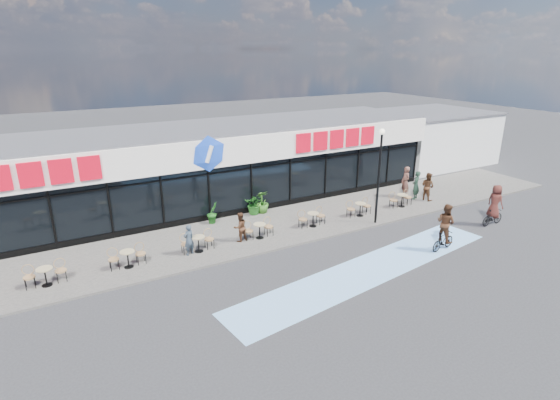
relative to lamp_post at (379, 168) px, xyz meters
name	(u,v)px	position (x,y,z in m)	size (l,w,h in m)	color
ground	(271,277)	(-7.53, -2.30, -3.09)	(120.00, 120.00, 0.00)	#28282B
sidewalk	(228,237)	(-7.53, 2.20, -3.04)	(44.00, 5.00, 0.10)	#605C55
bike_lane	(370,269)	(-3.53, -3.80, -3.08)	(14.00, 2.20, 0.01)	#79AFE5
building	(191,167)	(-7.53, 7.63, -0.75)	(30.60, 6.57, 4.75)	black
neighbour_building	(428,137)	(12.97, 8.70, -1.03)	(9.20, 7.20, 4.11)	silver
lamp_post	(379,168)	(0.00, 0.00, 0.00)	(0.28, 0.28, 5.01)	black
bistro_set_1	(45,274)	(-15.61, 1.28, -2.53)	(1.54, 0.62, 0.90)	tan
bistro_set_2	(127,257)	(-12.50, 1.28, -2.53)	(1.54, 0.62, 0.90)	tan
bistro_set_3	(198,242)	(-9.40, 1.28, -2.53)	(1.54, 0.62, 0.90)	tan
bistro_set_4	(259,229)	(-6.30, 1.28, -2.53)	(1.54, 0.62, 0.90)	tan
bistro_set_5	(312,217)	(-3.19, 1.28, -2.53)	(1.54, 0.62, 0.90)	tan
bistro_set_6	(359,207)	(-0.09, 1.28, -2.53)	(1.54, 0.62, 0.90)	tan
bistro_set_7	(401,199)	(3.01, 1.28, -2.53)	(1.54, 0.62, 0.90)	tan
potted_plant_left	(212,213)	(-7.59, 4.18, -2.43)	(0.62, 0.50, 1.12)	#1E601B
potted_plant_mid	(262,202)	(-4.58, 4.27, -2.35)	(0.72, 0.72, 1.28)	#2D601B
potted_plant_right	(255,204)	(-5.06, 4.28, -2.40)	(1.06, 0.92, 1.18)	#1B5317
patron_left	(189,240)	(-9.86, 1.11, -2.27)	(0.52, 0.34, 1.43)	#2E3B48
patron_right	(240,227)	(-7.27, 1.33, -2.26)	(0.71, 0.55, 1.45)	#452918
pedestrian_a	(405,182)	(4.45, 2.46, -2.03)	(0.70, 0.46, 1.92)	brown
pedestrian_b	(428,186)	(5.21, 1.36, -2.13)	(0.84, 0.65, 1.72)	#442918
pedestrian_c	(416,185)	(4.72, 1.83, -2.11)	(0.64, 0.42, 1.76)	#1C3224
cyclist_a	(445,229)	(0.65, -3.94, -2.05)	(1.56, 0.96, 2.26)	black
cyclist_b	(494,208)	(5.35, -3.09, -2.11)	(1.52, 0.87, 2.22)	black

